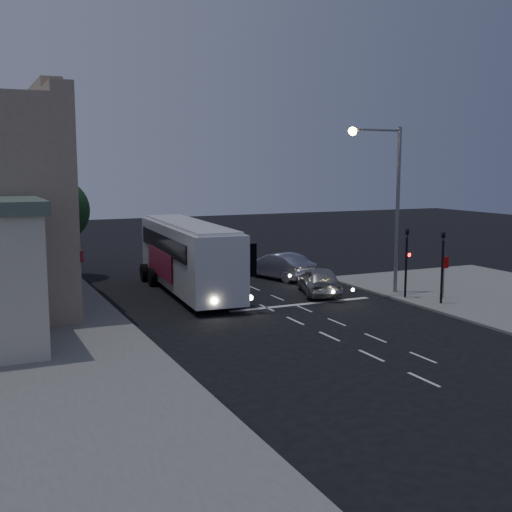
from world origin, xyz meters
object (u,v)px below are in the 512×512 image
car_sedan_c (214,246)px  car_suv (319,281)px  regulatory_sign (444,270)px  car_extra (193,241)px  traffic_signal_side (443,258)px  streetlight (388,190)px  car_sedan_b (239,256)px  car_sedan_a (279,266)px  traffic_signal_main (407,254)px  tour_bus (188,255)px  street_tree (57,207)px

car_sedan_c → car_suv: bearing=106.2°
regulatory_sign → car_extra: bearing=101.1°
car_extra → traffic_signal_side: size_ratio=1.09×
car_extra → streetlight: size_ratio=0.50×
car_sedan_b → streetlight: 14.13m
car_sedan_a → traffic_signal_main: 9.24m
tour_bus → streetlight: (9.57, -5.34, 3.60)m
traffic_signal_main → car_extra: bearing=97.7°
car_sedan_b → street_tree: (-12.33, 0.02, 3.78)m
car_sedan_a → streetlight: (3.02, -7.06, 4.91)m
car_sedan_c → streetlight: bearing=116.5°
car_sedan_a → car_extra: bearing=-106.6°
tour_bus → street_tree: 9.87m
car_sedan_b → car_suv: bearing=106.7°
streetlight → regulatory_sign: bearing=-51.3°
traffic_signal_side → streetlight: streetlight is taller
car_sedan_c → regulatory_sign: bearing=120.6°
tour_bus → regulatory_sign: (11.52, -7.78, -0.54)m
tour_bus → traffic_signal_side: (10.52, -8.74, 0.29)m
streetlight → car_suv: bearing=154.0°
traffic_signal_main → street_tree: street_tree is taller
car_sedan_c → car_sedan_a: bearing=107.1°
car_sedan_a → street_tree: (-12.53, 5.76, 3.67)m
car_extra → streetlight: 23.93m
traffic_signal_main → traffic_signal_side: size_ratio=1.00×
traffic_signal_side → car_sedan_c: bearing=100.3°
traffic_signal_side → car_suv: bearing=130.2°
car_sedan_a → car_sedan_c: bearing=-106.9°
car_sedan_b → traffic_signal_main: bearing=120.7°
streetlight → traffic_signal_side: bearing=-74.3°
traffic_signal_main → street_tree: 21.38m
car_sedan_c → streetlight: 19.22m
car_sedan_b → traffic_signal_side: traffic_signal_side is taller
car_extra → regulatory_sign: (5.05, -25.63, 0.86)m
traffic_signal_main → traffic_signal_side: bearing=-70.5°
traffic_signal_side → street_tree: (-16.51, 16.22, 2.08)m
car_sedan_a → traffic_signal_main: traffic_signal_main is taller
streetlight → traffic_signal_main: bearing=-79.8°
car_suv → car_extra: car_suv is taller
car_extra → regulatory_sign: regulatory_sign is taller
car_sedan_b → regulatory_sign: size_ratio=2.24×
traffic_signal_side → streetlight: (-0.96, 3.40, 3.31)m
car_sedan_b → regulatory_sign: bearing=125.7°
car_sedan_c → street_tree: bearing=40.9°
tour_bus → streetlight: size_ratio=1.44×
car_suv → car_sedan_a: 5.47m
regulatory_sign → traffic_signal_main: bearing=149.2°
car_sedan_c → traffic_signal_side: traffic_signal_side is taller
traffic_signal_main → regulatory_sign: 2.14m
car_sedan_c → car_extra: bearing=-71.9°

